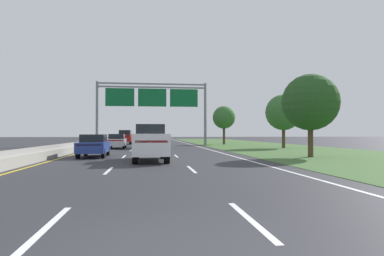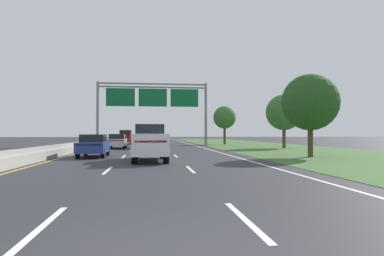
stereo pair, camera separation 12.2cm
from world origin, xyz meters
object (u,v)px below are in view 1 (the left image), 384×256
at_px(car_blue_left_lane_sedan, 94,145).
at_px(roadside_tree_far, 224,118).
at_px(car_black_centre_lane_sedan, 151,139).
at_px(roadside_tree_near, 310,102).
at_px(overhead_sign_gantry, 152,100).
at_px(car_red_left_lane_suv, 125,137).
at_px(car_navy_centre_lane_suv, 150,138).
at_px(car_silver_left_lane_sedan, 117,141).
at_px(roadside_tree_mid, 283,112).
at_px(pickup_truck_white, 150,143).

distance_m(car_blue_left_lane_sedan, roadside_tree_far, 28.37).
bearing_deg(car_black_centre_lane_sedan, roadside_tree_near, -162.02).
distance_m(overhead_sign_gantry, roadside_tree_near, 26.58).
bearing_deg(car_red_left_lane_suv, roadside_tree_far, -101.82).
bearing_deg(car_navy_centre_lane_suv, roadside_tree_far, -42.63).
relative_size(car_silver_left_lane_sedan, roadside_tree_far, 0.79).
bearing_deg(overhead_sign_gantry, car_blue_left_lane_sedan, -100.82).
bearing_deg(overhead_sign_gantry, car_silver_left_lane_sedan, -113.16).
bearing_deg(overhead_sign_gantry, car_navy_centre_lane_suv, -91.81).
bearing_deg(roadside_tree_near, car_red_left_lane_suv, 116.25).
bearing_deg(roadside_tree_far, car_navy_centre_lane_suv, -133.07).
bearing_deg(car_silver_left_lane_sedan, roadside_tree_mid, -95.21).
bearing_deg(roadside_tree_near, roadside_tree_mid, 74.71).
distance_m(car_navy_centre_lane_suv, car_silver_left_lane_sedan, 3.60).
xyz_separation_m(pickup_truck_white, car_silver_left_lane_sedan, (-3.55, 16.85, -0.26)).
height_order(car_navy_centre_lane_suv, roadside_tree_mid, roadside_tree_mid).
bearing_deg(car_blue_left_lane_sedan, roadside_tree_mid, -59.14).
relative_size(car_black_centre_lane_sedan, car_red_left_lane_suv, 0.94).
distance_m(car_black_centre_lane_sedan, roadside_tree_near, 32.06).
relative_size(pickup_truck_white, roadside_tree_mid, 0.91).
bearing_deg(roadside_tree_near, roadside_tree_far, 90.34).
distance_m(car_red_left_lane_suv, roadside_tree_near, 33.07).
bearing_deg(pickup_truck_white, car_red_left_lane_suv, 5.70).
xyz_separation_m(car_blue_left_lane_sedan, roadside_tree_far, (14.66, 24.08, 3.13)).
relative_size(car_black_centre_lane_sedan, roadside_tree_far, 0.79).
distance_m(pickup_truck_white, car_silver_left_lane_sedan, 17.22).
xyz_separation_m(car_black_centre_lane_sedan, roadside_tree_near, (10.75, -30.06, 2.95)).
xyz_separation_m(car_red_left_lane_suv, car_silver_left_lane_sedan, (0.10, -14.34, -0.28)).
bearing_deg(roadside_tree_mid, car_blue_left_lane_sedan, -148.19).
bearing_deg(overhead_sign_gantry, pickup_truck_white, -90.69).
height_order(car_black_centre_lane_sedan, car_silver_left_lane_sedan, same).
distance_m(car_blue_left_lane_sedan, car_silver_left_lane_sedan, 12.99).
height_order(car_red_left_lane_suv, roadside_tree_far, roadside_tree_far).
bearing_deg(pickup_truck_white, car_black_centre_lane_sedan, -1.29).
bearing_deg(roadside_tree_mid, car_silver_left_lane_sedan, 175.42).
relative_size(car_black_centre_lane_sedan, car_blue_left_lane_sedan, 1.01).
distance_m(pickup_truck_white, roadside_tree_far, 30.08).
bearing_deg(car_red_left_lane_suv, overhead_sign_gantry, -142.38).
height_order(pickup_truck_white, car_silver_left_lane_sedan, pickup_truck_white).
bearing_deg(car_red_left_lane_suv, roadside_tree_near, -152.91).
height_order(overhead_sign_gantry, car_blue_left_lane_sedan, overhead_sign_gantry).
bearing_deg(car_black_centre_lane_sedan, overhead_sign_gantry, 179.68).
xyz_separation_m(car_navy_centre_lane_suv, car_black_centre_lane_sedan, (0.16, 15.24, -0.28)).
bearing_deg(car_red_left_lane_suv, car_silver_left_lane_sedan, -178.75).
bearing_deg(car_blue_left_lane_sedan, pickup_truck_white, -135.67).
xyz_separation_m(car_navy_centre_lane_suv, car_blue_left_lane_sedan, (-3.91, -12.58, -0.28)).
height_order(car_navy_centre_lane_suv, car_black_centre_lane_sedan, car_navy_centre_lane_suv).
relative_size(car_red_left_lane_suv, car_silver_left_lane_sedan, 1.07).
height_order(pickup_truck_white, car_black_centre_lane_sedan, pickup_truck_white).
distance_m(overhead_sign_gantry, car_navy_centre_lane_suv, 10.71).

